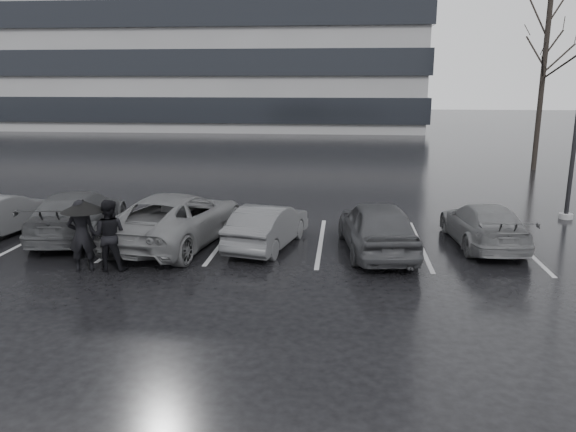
% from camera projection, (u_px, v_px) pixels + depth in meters
% --- Properties ---
extents(ground, '(160.00, 160.00, 0.00)m').
position_uv_depth(ground, '(292.00, 269.00, 13.73)').
color(ground, black).
rests_on(ground, ground).
extents(car_main, '(2.23, 4.38, 1.43)m').
position_uv_depth(car_main, '(377.00, 227.00, 14.93)').
color(car_main, black).
rests_on(car_main, ground).
extents(car_west_a, '(2.04, 3.83, 1.20)m').
position_uv_depth(car_west_a, '(268.00, 226.00, 15.47)').
color(car_west_a, '#2B2B2D').
rests_on(car_west_a, ground).
extents(car_west_b, '(3.28, 5.57, 1.45)m').
position_uv_depth(car_west_b, '(177.00, 218.00, 15.78)').
color(car_west_b, '#454547').
rests_on(car_west_b, ground).
extents(car_west_c, '(2.53, 4.93, 1.37)m').
position_uv_depth(car_west_c, '(78.00, 214.00, 16.48)').
color(car_west_c, black).
rests_on(car_west_c, ground).
extents(car_west_d, '(1.87, 3.92, 1.24)m').
position_uv_depth(car_west_d, '(1.00, 214.00, 16.73)').
color(car_west_d, '#2B2B2D').
rests_on(car_west_d, ground).
extents(car_east, '(1.95, 4.20, 1.19)m').
position_uv_depth(car_east, '(483.00, 225.00, 15.62)').
color(car_east, '#454547').
rests_on(car_east, ground).
extents(pedestrian_left, '(0.74, 0.59, 1.77)m').
position_uv_depth(pedestrian_left, '(82.00, 235.00, 13.46)').
color(pedestrian_left, black).
rests_on(pedestrian_left, ground).
extents(pedestrian_right, '(0.88, 0.71, 1.74)m').
position_uv_depth(pedestrian_right, '(109.00, 235.00, 13.52)').
color(pedestrian_right, black).
rests_on(pedestrian_right, ground).
extents(umbrella, '(1.05, 1.05, 1.78)m').
position_uv_depth(umbrella, '(83.00, 206.00, 13.25)').
color(umbrella, black).
rests_on(umbrella, ground).
extents(stall_stripes, '(19.72, 5.00, 0.00)m').
position_uv_depth(stall_stripes, '(272.00, 240.00, 16.23)').
color(stall_stripes, '#A5A5A7').
rests_on(stall_stripes, ground).
extents(tree_north, '(0.26, 0.26, 8.50)m').
position_uv_depth(tree_north, '(542.00, 86.00, 28.10)').
color(tree_north, black).
rests_on(tree_north, ground).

